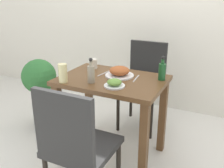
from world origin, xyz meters
TOP-DOWN VIEW (x-y plane):
  - ground_plane at (0.00, 0.00)m, footprint 16.00×16.00m
  - wall_back at (0.00, 1.21)m, footprint 8.00×0.05m
  - dining_table at (0.00, 0.00)m, footprint 0.87×0.61m
  - chair_near at (0.07, -0.67)m, footprint 0.42×0.42m
  - chair_far at (0.06, 0.66)m, footprint 0.42×0.42m
  - food_plate at (0.03, 0.08)m, footprint 0.24×0.24m
  - side_plate at (0.10, -0.16)m, footprint 0.16×0.16m
  - drink_cup at (-0.28, 0.18)m, footprint 0.07×0.07m
  - juice_glass at (-0.31, -0.25)m, footprint 0.07×0.07m
  - sauce_bottle at (-0.11, -0.16)m, footprint 0.06×0.06m
  - condiment_bottle at (0.38, 0.15)m, footprint 0.06×0.06m
  - fork_utensil at (-0.12, 0.08)m, footprint 0.03×0.18m
  - spoon_utensil at (0.18, 0.08)m, footprint 0.03×0.17m
  - potted_plant_left at (-0.89, 0.12)m, footprint 0.35×0.35m

SIDE VIEW (x-z plane):
  - ground_plane at x=0.00m, z-range 0.00..0.00m
  - potted_plant_left at x=-0.89m, z-range 0.11..0.87m
  - chair_near at x=0.07m, z-range 0.06..0.97m
  - chair_far at x=0.06m, z-range 0.06..0.97m
  - dining_table at x=0.00m, z-range 0.22..0.95m
  - fork_utensil at x=-0.12m, z-range 0.73..0.74m
  - spoon_utensil at x=0.18m, z-range 0.73..0.74m
  - side_plate at x=0.10m, z-range 0.73..0.79m
  - food_plate at x=0.03m, z-range 0.73..0.81m
  - drink_cup at x=-0.28m, z-range 0.73..0.82m
  - juice_glass at x=-0.31m, z-range 0.73..0.88m
  - sauce_bottle at x=-0.11m, z-range 0.71..0.91m
  - condiment_bottle at x=0.38m, z-range 0.71..0.91m
  - wall_back at x=0.00m, z-range 0.00..2.60m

